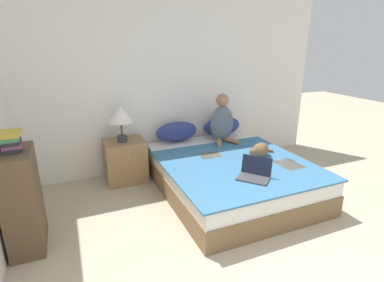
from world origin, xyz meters
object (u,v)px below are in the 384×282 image
object	(u,v)px
pillow_near	(177,132)
bookshelf	(22,200)
laptop_open	(254,174)
pillow_far	(222,126)
cat_tabby	(259,150)
table_lamp	(121,115)
person_sitting	(222,122)
bed	(229,175)
book_stack_top	(10,141)
nightstand	(125,161)

from	to	relation	value
pillow_near	bookshelf	bearing A→B (deg)	-149.39
laptop_open	pillow_near	bearing A→B (deg)	151.87
laptop_open	bookshelf	size ratio (longest dim) A/B	0.43
pillow_near	pillow_far	bearing A→B (deg)	0.00
pillow_near	cat_tabby	xyz separation A→B (m)	(0.75, -1.04, -0.05)
table_lamp	pillow_near	bearing A→B (deg)	7.99
pillow_far	laptop_open	world-z (taller)	pillow_far
person_sitting	laptop_open	size ratio (longest dim) A/B	1.71
table_lamp	bed	bearing A→B (deg)	-34.05
bookshelf	cat_tabby	bearing A→B (deg)	2.40
bed	cat_tabby	distance (m)	0.50
pillow_far	cat_tabby	distance (m)	1.04
laptop_open	book_stack_top	size ratio (longest dim) A/B	1.88
pillow_near	nightstand	size ratio (longest dim) A/B	1.08
nightstand	table_lamp	bearing A→B (deg)	-133.26
laptop_open	table_lamp	distance (m)	1.89
nightstand	table_lamp	size ratio (longest dim) A/B	1.20
bookshelf	book_stack_top	xyz separation A→B (m)	(-0.00, 0.00, 0.58)
laptop_open	nightstand	bearing A→B (deg)	177.78
bed	person_sitting	world-z (taller)	person_sitting
bed	nightstand	bearing A→B (deg)	144.67
table_lamp	bookshelf	world-z (taller)	table_lamp
bed	pillow_far	bearing A→B (deg)	67.80
nightstand	bookshelf	world-z (taller)	bookshelf
bookshelf	table_lamp	bearing A→B (deg)	42.69
laptop_open	cat_tabby	bearing A→B (deg)	99.88
table_lamp	bookshelf	distance (m)	1.60
person_sitting	table_lamp	xyz separation A→B (m)	(-1.44, 0.15, 0.20)
bed	nightstand	distance (m)	1.45
book_stack_top	bed	bearing A→B (deg)	5.46
pillow_far	bookshelf	distance (m)	2.94
person_sitting	table_lamp	world-z (taller)	person_sitting
table_lamp	bookshelf	bearing A→B (deg)	-137.31
cat_tabby	nightstand	size ratio (longest dim) A/B	0.83
nightstand	pillow_near	bearing A→B (deg)	6.54
person_sitting	book_stack_top	world-z (taller)	person_sitting
laptop_open	bookshelf	distance (m)	2.31
nightstand	table_lamp	world-z (taller)	table_lamp
laptop_open	nightstand	xyz separation A→B (m)	(-1.13, 1.44, -0.21)
cat_tabby	book_stack_top	size ratio (longest dim) A/B	2.21
pillow_far	laptop_open	bearing A→B (deg)	-105.46
bed	pillow_near	xyz separation A→B (m)	(-0.38, 0.93, 0.38)
pillow_near	book_stack_top	distance (m)	2.31
pillow_far	bookshelf	bearing A→B (deg)	-156.94
pillow_far	nightstand	size ratio (longest dim) A/B	1.08
bed	person_sitting	size ratio (longest dim) A/B	2.97
bed	bookshelf	xyz separation A→B (m)	(-2.33, -0.22, 0.26)
bed	book_stack_top	xyz separation A→B (m)	(-2.33, -0.22, 0.84)
pillow_near	nightstand	world-z (taller)	pillow_near
person_sitting	cat_tabby	world-z (taller)	person_sitting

